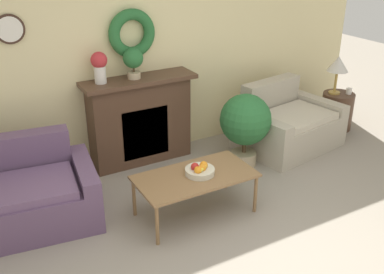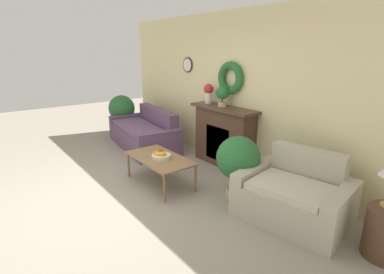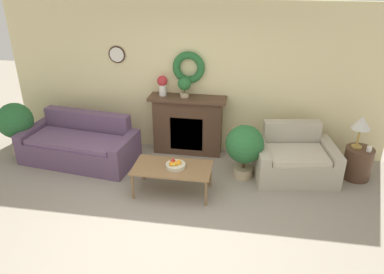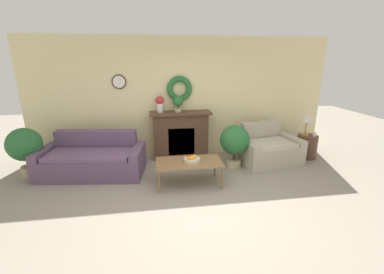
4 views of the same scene
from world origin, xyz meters
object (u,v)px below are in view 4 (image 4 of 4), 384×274
(potted_plant_on_mantel, at_px, (178,102))
(vase_on_mantel_left, at_px, (160,103))
(table_lamp, at_px, (307,117))
(fireplace, at_px, (181,135))
(couch_left, at_px, (93,160))
(side_table_by_loveseat, at_px, (307,146))
(coffee_table, at_px, (189,163))
(mug, at_px, (315,134))
(potted_plant_floor_by_loveseat, at_px, (235,141))
(fruit_bowl, at_px, (192,159))
(loveseat_right, at_px, (267,149))
(potted_plant_floor_by_couch, at_px, (25,146))

(potted_plant_on_mantel, bearing_deg, vase_on_mantel_left, 177.10)
(table_lamp, bearing_deg, fireplace, 171.95)
(couch_left, relative_size, side_table_by_loveseat, 3.91)
(table_lamp, xyz_separation_m, potted_plant_on_mantel, (-2.89, 0.39, 0.36))
(coffee_table, xyz_separation_m, potted_plant_on_mantel, (-0.05, 1.35, 0.89))
(couch_left, bearing_deg, vase_on_mantel_left, 31.72)
(table_lamp, relative_size, mug, 6.31)
(potted_plant_on_mantel, distance_m, potted_plant_floor_by_loveseat, 1.51)
(fruit_bowl, distance_m, table_lamp, 2.98)
(couch_left, bearing_deg, side_table_by_loveseat, 9.49)
(fireplace, relative_size, table_lamp, 2.54)
(side_table_by_loveseat, height_order, mug, mug)
(fireplace, xyz_separation_m, loveseat_right, (1.87, -0.55, -0.25))
(fruit_bowl, distance_m, potted_plant_floor_by_couch, 3.20)
(vase_on_mantel_left, relative_size, potted_plant_floor_by_loveseat, 0.39)
(loveseat_right, xyz_separation_m, potted_plant_on_mantel, (-1.92, 0.54, 1.01))
(couch_left, distance_m, potted_plant_floor_by_loveseat, 2.90)
(loveseat_right, xyz_separation_m, vase_on_mantel_left, (-2.32, 0.56, 0.99))
(vase_on_mantel_left, distance_m, potted_plant_on_mantel, 0.40)
(coffee_table, relative_size, side_table_by_loveseat, 2.22)
(loveseat_right, bearing_deg, fruit_bowl, -165.22)
(couch_left, xyz_separation_m, loveseat_right, (3.70, 0.07, 0.01))
(loveseat_right, height_order, fruit_bowl, loveseat_right)
(mug, xyz_separation_m, potted_plant_on_mantel, (-3.05, 0.51, 0.73))
(vase_on_mantel_left, bearing_deg, table_lamp, -7.06)
(mug, height_order, vase_on_mantel_left, vase_on_mantel_left)
(table_lamp, bearing_deg, couch_left, -177.32)
(side_table_by_loveseat, relative_size, potted_plant_floor_by_loveseat, 0.59)
(fireplace, xyz_separation_m, fruit_bowl, (0.05, -1.37, -0.06))
(table_lamp, bearing_deg, potted_plant_floor_by_couch, -178.39)
(fruit_bowl, xyz_separation_m, mug, (2.94, 0.84, 0.08))
(potted_plant_on_mantel, height_order, potted_plant_floor_by_couch, potted_plant_on_mantel)
(side_table_by_loveseat, height_order, vase_on_mantel_left, vase_on_mantel_left)
(mug, bearing_deg, fruit_bowl, -164.02)
(fruit_bowl, bearing_deg, fireplace, 92.12)
(loveseat_right, bearing_deg, potted_plant_floor_by_loveseat, -177.36)
(fireplace, height_order, fruit_bowl, fireplace)
(mug, bearing_deg, potted_plant_floor_by_couch, -179.60)
(side_table_by_loveseat, height_order, potted_plant_floor_by_couch, potted_plant_floor_by_couch)
(mug, relative_size, potted_plant_floor_by_couch, 0.09)
(table_lamp, distance_m, potted_plant_on_mantel, 2.94)
(coffee_table, distance_m, potted_plant_floor_by_couch, 3.16)
(fruit_bowl, bearing_deg, loveseat_right, 24.21)
(coffee_table, height_order, potted_plant_floor_by_loveseat, potted_plant_floor_by_loveseat)
(coffee_table, distance_m, table_lamp, 3.04)
(coffee_table, distance_m, vase_on_mantel_left, 1.69)
(coffee_table, relative_size, vase_on_mantel_left, 3.32)
(loveseat_right, bearing_deg, coffee_table, -165.94)
(fireplace, distance_m, potted_plant_floor_by_loveseat, 1.28)
(couch_left, height_order, potted_plant_floor_by_loveseat, potted_plant_floor_by_loveseat)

